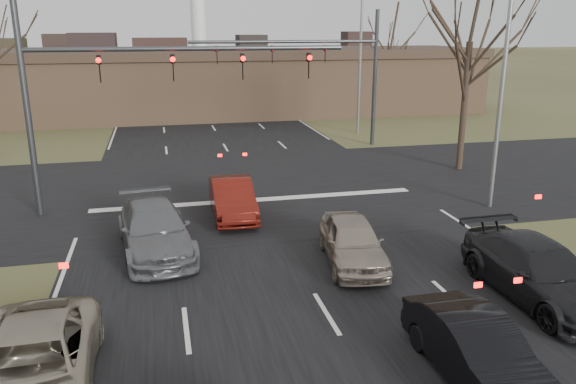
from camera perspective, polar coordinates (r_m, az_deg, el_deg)
The scene contains 14 objects.
road_main at distance 69.65m, azimuth -10.01°, elevation 10.38°, with size 14.00×300.00×0.02m, color black.
road_cross at distance 25.46m, azimuth -3.92°, elevation 0.48°, with size 200.00×14.00×0.02m, color black.
building at distance 47.75m, azimuth -6.11°, elevation 11.10°, with size 42.40×10.40×5.30m.
mast_arm_near at distance 22.32m, azimuth -16.93°, elevation 10.80°, with size 12.12×0.24×8.00m.
mast_arm_far at distance 33.77m, azimuth 4.31°, elevation 13.00°, with size 11.12×0.24×8.00m.
streetlight_right_near at distance 23.03m, azimuth 20.75°, elevation 11.90°, with size 2.34×0.25×10.00m.
streetlight_right_far at distance 38.53m, azimuth 7.12°, elevation 14.18°, with size 2.34×0.25×10.00m.
tree_right_far at distance 48.04m, azimuth 10.43°, elevation 16.09°, with size 5.40×5.40×9.00m.
car_silver_suv at distance 12.30m, azimuth -24.57°, elevation -15.90°, with size 2.33×5.06×1.41m, color gray.
car_black_hatch at distance 12.43m, azimuth 18.57°, elevation -14.97°, with size 1.44×4.12×1.36m, color black.
car_charcoal_sedan at distance 16.42m, azimuth 24.15°, elevation -7.36°, with size 2.13×5.25×1.52m, color black.
car_grey_ahead at distance 18.52m, azimuth -13.38°, elevation -3.70°, with size 2.12×5.21×1.51m, color slate.
car_red_ahead at distance 21.50m, azimuth -5.68°, elevation -0.63°, with size 1.51×4.33×1.43m, color #55120C.
car_silver_ahead at distance 17.26m, azimuth 6.59°, elevation -5.01°, with size 1.67×4.16×1.42m, color gray.
Camera 1 is at (-3.83, -9.19, 6.96)m, focal length 35.00 mm.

